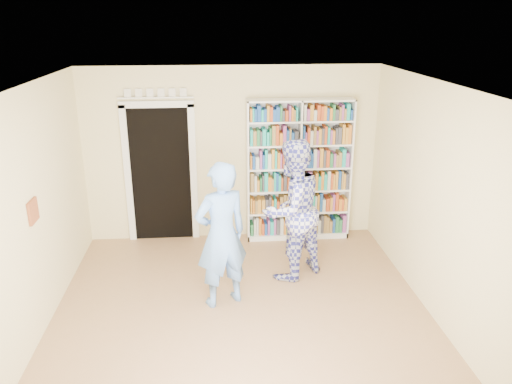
# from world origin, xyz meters

# --- Properties ---
(floor) EXTENTS (5.00, 5.00, 0.00)m
(floor) POSITION_xyz_m (0.00, 0.00, 0.00)
(floor) COLOR #9E734C
(floor) RESTS_ON ground
(ceiling) EXTENTS (5.00, 5.00, 0.00)m
(ceiling) POSITION_xyz_m (0.00, 0.00, 2.70)
(ceiling) COLOR white
(ceiling) RESTS_ON wall_back
(wall_back) EXTENTS (4.50, 0.00, 4.50)m
(wall_back) POSITION_xyz_m (0.00, 2.50, 1.35)
(wall_back) COLOR beige
(wall_back) RESTS_ON floor
(wall_left) EXTENTS (0.00, 5.00, 5.00)m
(wall_left) POSITION_xyz_m (-2.25, 0.00, 1.35)
(wall_left) COLOR beige
(wall_left) RESTS_ON floor
(wall_right) EXTENTS (0.00, 5.00, 5.00)m
(wall_right) POSITION_xyz_m (2.25, 0.00, 1.35)
(wall_right) COLOR beige
(wall_right) RESTS_ON floor
(bookshelf) EXTENTS (1.61, 0.30, 2.22)m
(bookshelf) POSITION_xyz_m (1.03, 2.34, 1.12)
(bookshelf) COLOR white
(bookshelf) RESTS_ON floor
(doorway) EXTENTS (1.10, 0.08, 2.43)m
(doorway) POSITION_xyz_m (-1.10, 2.48, 1.18)
(doorway) COLOR black
(doorway) RESTS_ON floor
(wall_art) EXTENTS (0.03, 0.25, 0.25)m
(wall_art) POSITION_xyz_m (-2.23, 0.20, 1.40)
(wall_art) COLOR brown
(wall_art) RESTS_ON wall_left
(man_blue) EXTENTS (0.78, 0.67, 1.82)m
(man_blue) POSITION_xyz_m (-0.22, 0.48, 0.91)
(man_blue) COLOR #689AE9
(man_blue) RESTS_ON floor
(man_plaid) EXTENTS (1.17, 1.12, 1.91)m
(man_plaid) POSITION_xyz_m (0.72, 1.10, 0.95)
(man_plaid) COLOR #3437A1
(man_plaid) RESTS_ON floor
(paper_sheet) EXTENTS (0.19, 0.01, 0.26)m
(paper_sheet) POSITION_xyz_m (0.82, 0.88, 0.88)
(paper_sheet) COLOR white
(paper_sheet) RESTS_ON man_plaid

